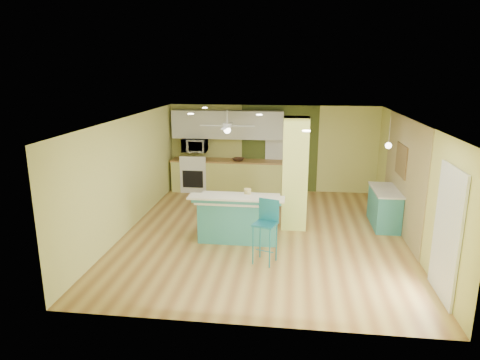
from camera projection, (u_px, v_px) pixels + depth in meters
The scene contains 23 objects.
floor at pixel (263, 234), 9.38m from camera, with size 6.00×7.00×0.01m, color olive.
ceiling at pixel (265, 119), 8.75m from camera, with size 6.00×7.00×0.01m, color white.
wall_back at pixel (273, 149), 12.43m from camera, with size 6.00×0.01×2.50m, color #D0CF6F.
wall_front at pixel (246, 243), 5.70m from camera, with size 6.00×0.01×2.50m, color #D0CF6F.
wall_left at pixel (128, 174), 9.43m from camera, with size 0.01×7.00×2.50m, color #D0CF6F.
wall_right at pixel (411, 183), 8.71m from camera, with size 0.01×7.00×2.50m, color #D0CF6F.
wood_panel at pixel (403, 176), 9.28m from camera, with size 0.02×3.40×2.50m, color #917E53.
olive_accent at pixel (280, 149), 12.39m from camera, with size 2.20×0.02×2.50m, color #444F1F.
interior_door at pixel (279, 157), 12.43m from camera, with size 0.82×0.05×2.00m, color silver.
french_door at pixel (447, 234), 6.55m from camera, with size 0.04×1.08×2.10m, color white.
column at pixel (295, 174), 9.47m from camera, with size 0.55×0.55×2.50m, color #CED964.
kitchen_run at pixel (227, 176), 12.49m from camera, with size 3.25×0.63×0.94m.
stove at pixel (195, 175), 12.60m from camera, with size 0.76×0.66×1.08m.
upper_cabinets at pixel (227, 125), 12.23m from camera, with size 3.20×0.34×0.80m, color silver.
microwave at pixel (195, 145), 12.39m from camera, with size 0.70×0.48×0.39m, color white.
ceiling_fan at pixel (227, 126), 10.91m from camera, with size 1.41×1.41×0.61m.
pendant_lamp at pixel (388, 145), 9.31m from camera, with size 0.14×0.14×0.69m.
wall_decor at pixel (401, 160), 9.40m from camera, with size 0.03×0.90×0.70m, color brown.
peninsula at pixel (239, 217), 8.98m from camera, with size 1.93×1.03×1.03m.
bar_stool at pixel (267, 221), 7.84m from camera, with size 0.50×0.50×1.19m.
side_counter at pixel (384, 207), 9.76m from camera, with size 0.57×1.34×0.86m.
fruit_bowl at pixel (238, 159), 12.25m from camera, with size 0.33×0.33×0.08m, color #3B2218.
canister at pixel (247, 193), 8.89m from camera, with size 0.15×0.15×0.19m, color yellow.
Camera 1 is at (0.58, -8.78, 3.51)m, focal length 32.00 mm.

